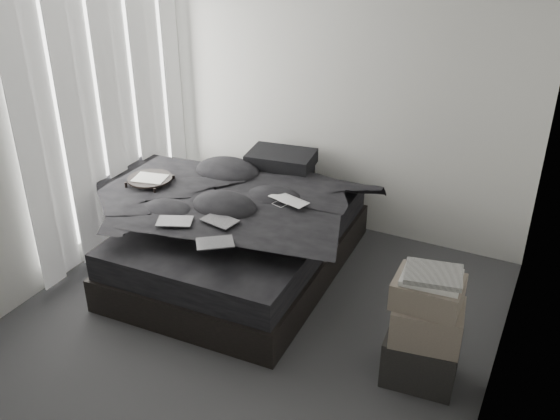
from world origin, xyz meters
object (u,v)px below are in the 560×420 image
at_px(bed, 241,254).
at_px(laptop, 285,194).
at_px(box_lower, 421,358).
at_px(side_stand, 154,215).

bearing_deg(bed, laptop, 7.50).
relative_size(bed, box_lower, 4.49).
relative_size(side_stand, box_lower, 1.51).
bearing_deg(side_stand, bed, 4.69).
height_order(bed, laptop, laptop).
height_order(bed, box_lower, box_lower).
height_order(side_stand, box_lower, side_stand).
bearing_deg(side_stand, laptop, 6.20).
bearing_deg(box_lower, bed, 159.50).
bearing_deg(side_stand, box_lower, -12.71).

